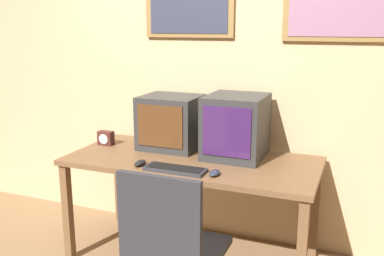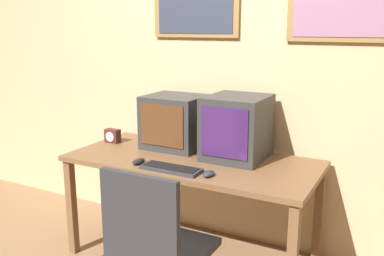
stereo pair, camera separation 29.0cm
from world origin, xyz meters
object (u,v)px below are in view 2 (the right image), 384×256
at_px(monitor_left, 175,122).
at_px(mouse_far_corner, 139,161).
at_px(keyboard_main, 171,169).
at_px(monitor_right, 237,127).
at_px(mouse_near_keyboard, 209,174).
at_px(desk_clock, 113,136).

height_order(monitor_left, mouse_far_corner, monitor_left).
bearing_deg(monitor_left, keyboard_main, -62.41).
bearing_deg(keyboard_main, monitor_right, 59.74).
relative_size(monitor_right, mouse_near_keyboard, 4.13).
bearing_deg(monitor_left, mouse_near_keyboard, -42.64).
distance_m(keyboard_main, mouse_near_keyboard, 0.25).
height_order(mouse_near_keyboard, mouse_far_corner, mouse_far_corner).
bearing_deg(mouse_far_corner, mouse_near_keyboard, -0.06).
distance_m(keyboard_main, desk_clock, 0.83).
bearing_deg(monitor_left, mouse_far_corner, -91.39).
xyz_separation_m(monitor_right, mouse_far_corner, (-0.52, -0.43, -0.20)).
bearing_deg(monitor_left, monitor_right, -3.87).
xyz_separation_m(monitor_left, keyboard_main, (0.25, -0.48, -0.18)).
relative_size(mouse_near_keyboard, desk_clock, 0.91).
relative_size(monitor_right, mouse_far_corner, 3.89).
height_order(keyboard_main, mouse_far_corner, mouse_far_corner).
bearing_deg(monitor_right, monitor_left, 176.13).
bearing_deg(monitor_right, desk_clock, -175.38).
distance_m(monitor_right, mouse_far_corner, 0.70).
bearing_deg(mouse_far_corner, desk_clock, 144.50).
distance_m(monitor_left, mouse_near_keyboard, 0.71).
distance_m(monitor_right, keyboard_main, 0.55).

